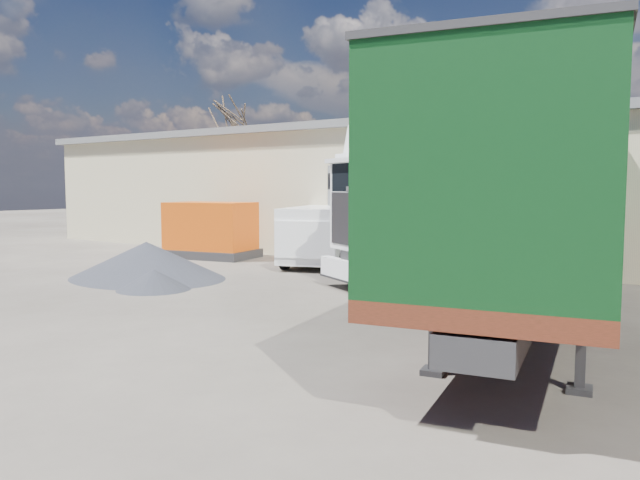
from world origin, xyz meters
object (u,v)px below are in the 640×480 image
Objects in this scene: box_trailer at (538,189)px; panel_van at (323,235)px; orange_skip at (211,233)px; tractor_unit at (416,219)px; bare_tree at (233,105)px.

box_trailer is 10.54m from panel_van.
box_trailer is 3.64× the size of orange_skip.
panel_van is 1.43× the size of orange_skip.
orange_skip is at bearing 151.20° from box_trailer.
tractor_unit reaches higher than orange_skip.
tractor_unit is (19.53, -13.83, -6.00)m from bare_tree.
bare_tree is at bearing 122.80° from panel_van.
box_trailer is 2.54× the size of panel_van.
tractor_unit is 5.47m from panel_van.
box_trailer is at bearing -28.78° from orange_skip.
orange_skip is (9.74, -12.03, -6.97)m from bare_tree.
panel_van is at bearing 139.15° from box_trailer.
bare_tree is 16.97m from orange_skip.
panel_van is 5.01m from orange_skip.
tractor_unit is 10.00m from orange_skip.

